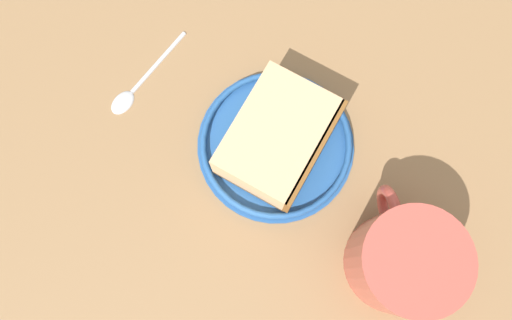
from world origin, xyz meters
TOP-DOWN VIEW (x-y plane):
  - ground_plane at (0.00, 0.00)cm, footprint 123.92×123.92cm
  - small_plate at (-8.93, -4.20)cm, footprint 16.43×16.43cm
  - cake_slice at (-8.92, -3.93)cm, footprint 12.02×9.30cm
  - tea_mug at (-3.46, 11.45)cm, footprint 10.78×9.86cm
  - teaspoon at (-7.59, -20.64)cm, footprint 11.90×3.48cm

SIDE VIEW (x-z plane):
  - ground_plane at x=0.00cm, z-range -2.69..0.00cm
  - teaspoon at x=-7.59cm, z-range -0.05..0.75cm
  - small_plate at x=-8.93cm, z-range -0.01..1.40cm
  - cake_slice at x=-8.92cm, z-range 0.78..5.83cm
  - tea_mug at x=-3.46cm, z-range 0.07..9.01cm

